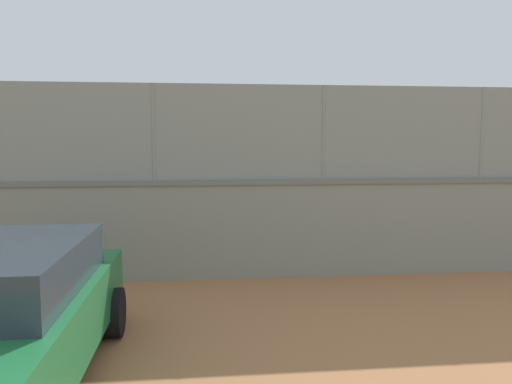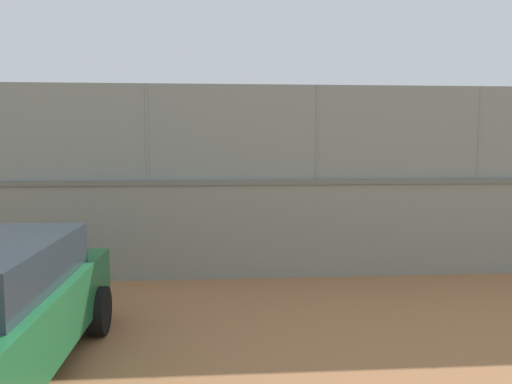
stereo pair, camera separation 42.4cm
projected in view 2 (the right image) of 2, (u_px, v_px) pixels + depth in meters
ground_plane at (271, 207)px, 18.83m from camera, size 260.00×260.00×0.00m
perimeter_wall at (149, 229)px, 8.86m from camera, size 30.89×1.14×1.78m
fence_panel_on_wall at (147, 132)px, 8.69m from camera, size 30.33×0.88×1.70m
player_baseline_waiting at (368, 182)px, 18.36m from camera, size 0.78×1.26×1.67m
player_at_service_line at (382, 199)px, 12.65m from camera, size 0.99×0.93×1.70m
player_crossing_court at (77, 196)px, 13.83m from camera, size 0.75×1.08×1.64m
sports_ball at (331, 175)px, 17.68m from camera, size 0.09×0.09×0.09m
spare_ball_by_wall at (349, 256)px, 10.44m from camera, size 0.13×0.13×0.13m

